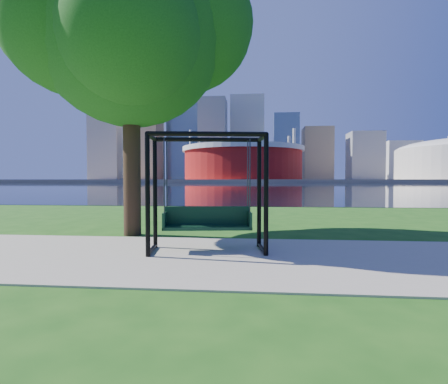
# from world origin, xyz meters

# --- Properties ---
(ground) EXTENTS (900.00, 900.00, 0.00)m
(ground) POSITION_xyz_m (0.00, 0.00, 0.00)
(ground) COLOR #1E5114
(ground) RESTS_ON ground
(path) EXTENTS (120.00, 4.00, 0.03)m
(path) POSITION_xyz_m (0.00, -0.50, 0.01)
(path) COLOR #9E937F
(path) RESTS_ON ground
(river) EXTENTS (900.00, 180.00, 0.02)m
(river) POSITION_xyz_m (0.00, 102.00, 0.01)
(river) COLOR black
(river) RESTS_ON ground
(far_bank) EXTENTS (900.00, 228.00, 2.00)m
(far_bank) POSITION_xyz_m (0.00, 306.00, 1.00)
(far_bank) COLOR #937F60
(far_bank) RESTS_ON ground
(stadium) EXTENTS (83.00, 83.00, 32.00)m
(stadium) POSITION_xyz_m (-10.00, 235.00, 14.23)
(stadium) COLOR maroon
(stadium) RESTS_ON far_bank
(skyline) EXTENTS (392.00, 66.00, 96.50)m
(skyline) POSITION_xyz_m (-4.27, 319.39, 35.89)
(skyline) COLOR gray
(skyline) RESTS_ON far_bank
(swing) EXTENTS (2.39, 1.30, 2.33)m
(swing) POSITION_xyz_m (-0.60, -0.04, 1.13)
(swing) COLOR black
(swing) RESTS_ON ground
(park_tree) EXTENTS (6.26, 5.66, 7.78)m
(park_tree) POSITION_xyz_m (-2.93, 2.00, 5.40)
(park_tree) COLOR black
(park_tree) RESTS_ON ground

